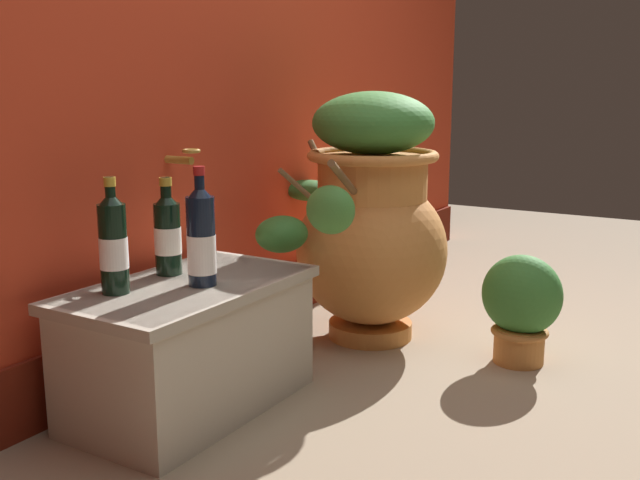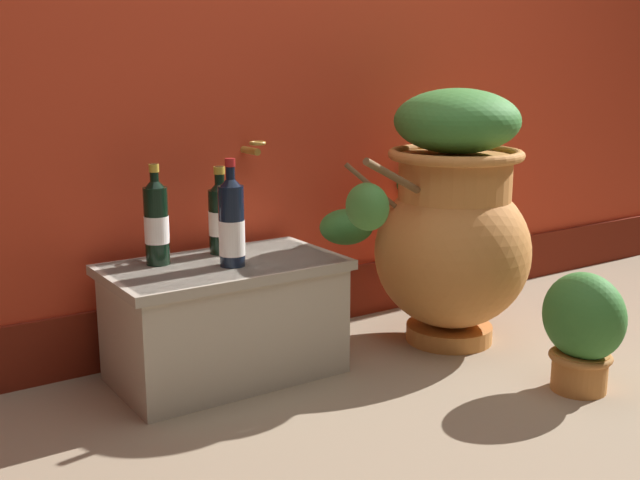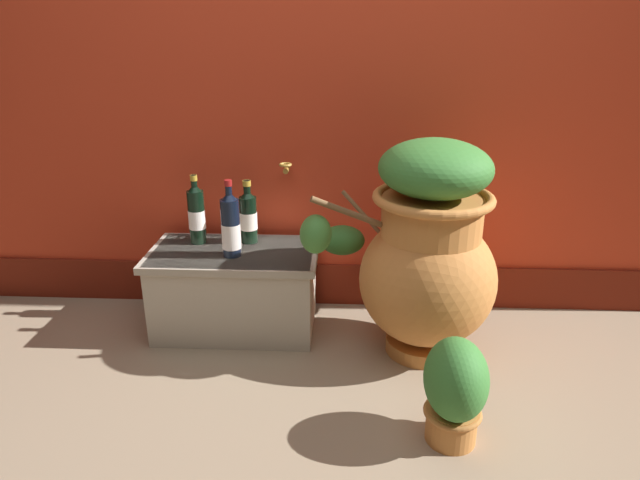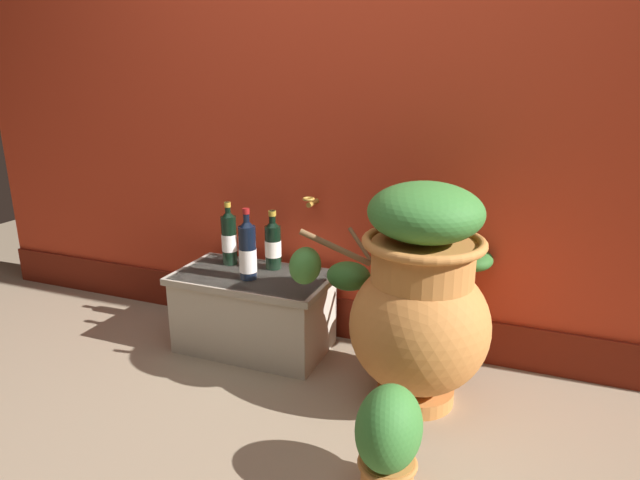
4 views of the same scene
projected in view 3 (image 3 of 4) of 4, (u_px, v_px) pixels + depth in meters
ground_plane at (318, 466)px, 1.74m from camera, size 7.00×7.00×0.00m
back_wall at (333, 22)px, 2.39m from camera, size 4.40×0.33×2.60m
terracotta_urn at (426, 253)px, 2.21m from camera, size 0.77×0.73×0.89m
stone_ledge at (235, 287)px, 2.47m from camera, size 0.73×0.41×0.37m
wine_bottle_left at (197, 213)px, 2.46m from camera, size 0.07×0.07×0.31m
wine_bottle_middle at (231, 226)px, 2.31m from camera, size 0.08×0.08×0.33m
wine_bottle_right at (248, 215)px, 2.47m from camera, size 0.08×0.08×0.28m
potted_shrub at (455, 388)px, 1.78m from camera, size 0.20×0.26×0.37m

